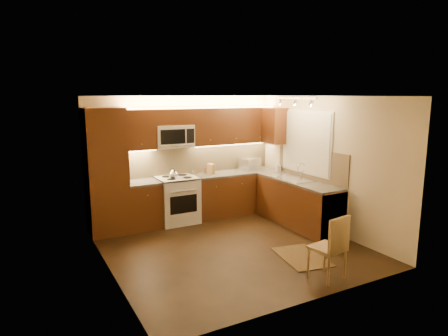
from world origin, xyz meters
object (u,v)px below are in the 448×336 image
kettle (173,173)px  toaster_oven (250,164)px  soap_bottle (278,167)px  sink (294,175)px  microwave (173,136)px  stove (177,200)px  knife_block (211,169)px  dining_chair (327,246)px

kettle → toaster_oven: 1.88m
toaster_oven → soap_bottle: toaster_oven is taller
sink → toaster_oven: toaster_oven is taller
microwave → kettle: microwave is taller
stove → kettle: size_ratio=4.43×
sink → microwave: bearing=147.8°
microwave → toaster_oven: 1.90m
stove → toaster_oven: bearing=4.0°
sink → knife_block: knife_block is taller
sink → soap_bottle: 0.82m
stove → knife_block: bearing=4.4°
microwave → sink: (2.00, -1.26, -0.74)m
stove → microwave: microwave is taller
microwave → sink: bearing=-32.2°
microwave → dining_chair: 3.75m
stove → sink: 2.35m
toaster_oven → sink: bearing=-95.1°
kettle → knife_block: bearing=1.3°
kettle → dining_chair: (1.01, -3.20, -0.56)m
stove → kettle: (-0.10, -0.08, 0.56)m
stove → knife_block: 0.96m
knife_block → soap_bottle: (1.42, -0.40, -0.01)m
kettle → toaster_oven: toaster_oven is taller
microwave → kettle: bearing=-115.7°
stove → toaster_oven: size_ratio=2.21×
dining_chair → stove: bearing=97.0°
microwave → toaster_oven: size_ratio=1.82×
kettle → knife_block: 0.90m
microwave → soap_bottle: size_ratio=3.96×
toaster_oven → kettle: bearing=170.5°
toaster_oven → knife_block: size_ratio=1.95×
microwave → knife_block: size_ratio=3.55×
sink → knife_block: bearing=135.7°
stove → knife_block: knife_block is taller
stove → dining_chair: bearing=-74.5°
microwave → sink: size_ratio=0.88×
kettle → soap_bottle: size_ratio=1.08×
toaster_oven → knife_block: toaster_oven is taller
stove → dining_chair: 3.41m
microwave → toaster_oven: bearing=-0.3°
microwave → kettle: (-0.10, -0.21, -0.70)m
stove → sink: size_ratio=1.07×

